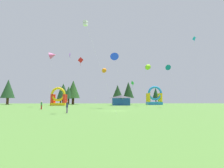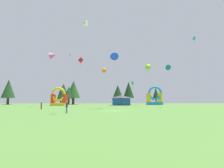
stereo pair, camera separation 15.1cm
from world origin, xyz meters
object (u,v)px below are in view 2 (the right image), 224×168
(kite_purple_diamond, at_px, (70,55))
(inflatable_blue_arch, at_px, (59,99))
(kite_cyan_diamond, at_px, (195,40))
(kite_red_diamond, at_px, (80,60))
(kite_orange_delta, at_px, (103,70))
(kite_lime_delta, at_px, (147,66))
(person_near_camera, at_px, (67,106))
(festival_tent, at_px, (121,100))
(inflatable_yellow_castle, at_px, (155,98))
(kite_blue_delta, at_px, (115,58))
(kite_white_box, at_px, (85,23))
(kite_teal_delta, at_px, (169,68))
(kite_pink_delta, at_px, (53,55))
(person_midfield, at_px, (41,104))
(kite_green_diamond, at_px, (133,83))

(kite_purple_diamond, bearing_deg, inflatable_blue_arch, -161.39)
(kite_cyan_diamond, bearing_deg, kite_red_diamond, 155.80)
(kite_orange_delta, distance_m, kite_purple_diamond, 24.55)
(kite_red_diamond, xyz_separation_m, kite_lime_delta, (22.24, 3.11, -1.10))
(person_near_camera, height_order, festival_tent, festival_tent)
(inflatable_yellow_castle, bearing_deg, kite_blue_delta, -123.87)
(kite_white_box, xyz_separation_m, kite_blue_delta, (5.76, 14.31, -2.47))
(kite_cyan_diamond, distance_m, inflatable_blue_arch, 46.29)
(kite_teal_delta, height_order, kite_purple_diamond, kite_purple_diamond)
(kite_white_box, distance_m, kite_cyan_diamond, 28.61)
(kite_teal_delta, xyz_separation_m, festival_tent, (-11.81, 16.56, -8.96))
(kite_teal_delta, bearing_deg, kite_orange_delta, -171.72)
(kite_lime_delta, distance_m, kite_white_box, 34.25)
(kite_orange_delta, relative_size, kite_purple_diamond, 0.55)
(kite_cyan_diamond, bearing_deg, inflatable_blue_arch, 151.64)
(kite_blue_delta, relative_size, festival_tent, 2.20)
(kite_teal_delta, height_order, inflatable_blue_arch, kite_teal_delta)
(festival_tent, bearing_deg, kite_pink_delta, -151.97)
(kite_lime_delta, relative_size, kite_blue_delta, 1.06)
(person_midfield, xyz_separation_m, inflatable_blue_arch, (-2.67, 23.74, 1.32))
(kite_orange_delta, bearing_deg, kite_green_diamond, 43.37)
(kite_green_diamond, xyz_separation_m, kite_purple_diamond, (-21.45, 10.84, 11.29))
(kite_red_diamond, relative_size, kite_cyan_diamond, 0.87)
(kite_red_diamond, height_order, kite_blue_delta, kite_red_diamond)
(kite_purple_diamond, xyz_separation_m, inflatable_yellow_castle, (32.75, 5.55, -15.63))
(kite_purple_diamond, height_order, kite_blue_delta, kite_purple_diamond)
(kite_teal_delta, xyz_separation_m, inflatable_blue_arch, (-34.02, 15.51, -8.40))
(person_midfield, xyz_separation_m, inflatable_yellow_castle, (33.54, 30.46, 1.65))
(kite_green_diamond, bearing_deg, kite_purple_diamond, 153.18)
(kite_red_diamond, distance_m, kite_cyan_diamond, 33.17)
(kite_cyan_diamond, bearing_deg, kite_green_diamond, 140.83)
(inflatable_yellow_castle, bearing_deg, kite_orange_delta, -129.17)
(kite_purple_diamond, relative_size, person_near_camera, 10.19)
(kite_lime_delta, height_order, inflatable_blue_arch, kite_lime_delta)
(kite_blue_delta, bearing_deg, kite_green_diamond, 57.35)
(kite_green_diamond, bearing_deg, kite_red_diamond, 171.81)
(kite_red_diamond, bearing_deg, kite_cyan_diamond, -24.20)
(kite_cyan_diamond, height_order, festival_tent, kite_cyan_diamond)
(kite_white_box, bearing_deg, kite_teal_delta, 40.65)
(kite_lime_delta, xyz_separation_m, kite_green_diamond, (-5.80, -5.48, -6.42))
(kite_orange_delta, xyz_separation_m, kite_lime_delta, (14.76, 13.94, 3.72))
(kite_orange_delta, xyz_separation_m, kite_blue_delta, (2.86, -1.05, 2.76))
(kite_white_box, bearing_deg, inflatable_blue_arch, 111.31)
(inflatable_yellow_castle, bearing_deg, person_near_camera, -122.54)
(person_midfield, bearing_deg, kite_green_diamond, -25.82)
(kite_teal_delta, relative_size, person_midfield, 6.45)
(kite_blue_delta, bearing_deg, kite_orange_delta, 159.82)
(kite_white_box, height_order, festival_tent, kite_white_box)
(kite_red_diamond, xyz_separation_m, inflatable_yellow_castle, (27.73, 14.03, -11.85))
(kite_cyan_diamond, bearing_deg, kite_teal_delta, 130.92)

